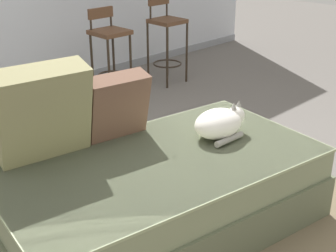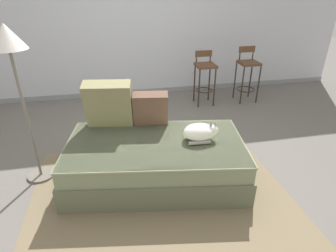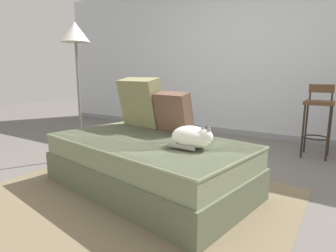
{
  "view_description": "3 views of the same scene",
  "coord_description": "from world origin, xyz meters",
  "px_view_note": "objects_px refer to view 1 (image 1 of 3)",
  "views": [
    {
      "loc": [
        -1.56,
        -2.04,
        1.64
      ],
      "look_at": [
        0.15,
        -0.3,
        0.57
      ],
      "focal_mm": 50.0,
      "sensor_mm": 36.0,
      "label": 1
    },
    {
      "loc": [
        -0.37,
        -2.81,
        1.89
      ],
      "look_at": [
        0.15,
        -0.3,
        0.57
      ],
      "focal_mm": 30.0,
      "sensor_mm": 36.0,
      "label": 2
    },
    {
      "loc": [
        1.45,
        -2.3,
        1.02
      ],
      "look_at": [
        0.15,
        -0.3,
        0.57
      ],
      "focal_mm": 30.0,
      "sensor_mm": 36.0,
      "label": 3
    }
  ],
  "objects_px": {
    "throw_pillow_corner": "(42,112)",
    "cat": "(220,123)",
    "bar_stool_near_window": "(109,45)",
    "bar_stool_by_doorway": "(166,34)",
    "throw_pillow_middle": "(116,106)",
    "couch": "(162,194)"
  },
  "relations": [
    {
      "from": "bar_stool_near_window",
      "to": "bar_stool_by_doorway",
      "type": "xyz_separation_m",
      "value": [
        0.77,
        -0.0,
        -0.02
      ]
    },
    {
      "from": "couch",
      "to": "cat",
      "type": "bearing_deg",
      "value": -3.94
    },
    {
      "from": "throw_pillow_corner",
      "to": "cat",
      "type": "xyz_separation_m",
      "value": [
        0.89,
        -0.5,
        -0.18
      ]
    },
    {
      "from": "cat",
      "to": "throw_pillow_middle",
      "type": "bearing_deg",
      "value": 135.81
    },
    {
      "from": "throw_pillow_corner",
      "to": "throw_pillow_middle",
      "type": "bearing_deg",
      "value": -9.02
    },
    {
      "from": "cat",
      "to": "bar_stool_by_doorway",
      "type": "xyz_separation_m",
      "value": [
        1.46,
        1.95,
        -0.0
      ]
    },
    {
      "from": "bar_stool_near_window",
      "to": "bar_stool_by_doorway",
      "type": "bearing_deg",
      "value": -0.02
    },
    {
      "from": "cat",
      "to": "bar_stool_by_doorway",
      "type": "relative_size",
      "value": 0.38
    },
    {
      "from": "throw_pillow_corner",
      "to": "throw_pillow_middle",
      "type": "xyz_separation_m",
      "value": [
        0.45,
        -0.07,
        -0.07
      ]
    },
    {
      "from": "throw_pillow_corner",
      "to": "throw_pillow_middle",
      "type": "height_order",
      "value": "throw_pillow_corner"
    },
    {
      "from": "throw_pillow_corner",
      "to": "bar_stool_near_window",
      "type": "height_order",
      "value": "throw_pillow_corner"
    },
    {
      "from": "throw_pillow_middle",
      "to": "cat",
      "type": "height_order",
      "value": "throw_pillow_middle"
    },
    {
      "from": "throw_pillow_corner",
      "to": "cat",
      "type": "relative_size",
      "value": 1.52
    },
    {
      "from": "throw_pillow_corner",
      "to": "bar_stool_by_doorway",
      "type": "xyz_separation_m",
      "value": [
        2.34,
        1.45,
        -0.18
      ]
    },
    {
      "from": "throw_pillow_middle",
      "to": "bar_stool_near_window",
      "type": "distance_m",
      "value": 1.9
    },
    {
      "from": "throw_pillow_corner",
      "to": "cat",
      "type": "bearing_deg",
      "value": -29.37
    },
    {
      "from": "bar_stool_near_window",
      "to": "throw_pillow_corner",
      "type": "bearing_deg",
      "value": -137.41
    },
    {
      "from": "throw_pillow_corner",
      "to": "cat",
      "type": "distance_m",
      "value": 1.03
    },
    {
      "from": "cat",
      "to": "bar_stool_by_doorway",
      "type": "distance_m",
      "value": 2.43
    },
    {
      "from": "throw_pillow_corner",
      "to": "bar_stool_by_doorway",
      "type": "relative_size",
      "value": 0.58
    },
    {
      "from": "bar_stool_near_window",
      "to": "bar_stool_by_doorway",
      "type": "relative_size",
      "value": 0.96
    },
    {
      "from": "throw_pillow_corner",
      "to": "throw_pillow_middle",
      "type": "distance_m",
      "value": 0.46
    }
  ]
}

